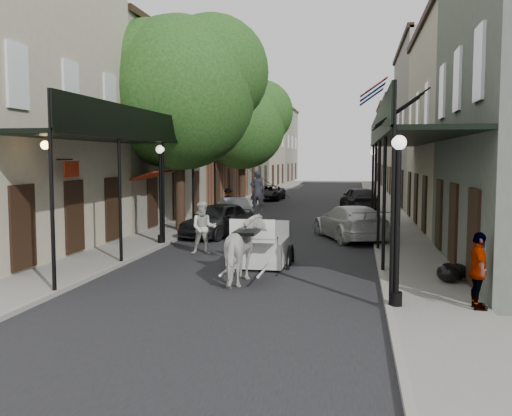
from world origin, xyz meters
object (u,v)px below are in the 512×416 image
at_px(car_left_mid, 235,209).
at_px(car_right_far, 359,198).
at_px(lamppost_left, 161,192).
at_px(car_left_near, 218,219).
at_px(carriage, 263,227).
at_px(pedestrian_sidewalk_right, 478,271).
at_px(lamppost_right_far, 373,181).
at_px(tree_far, 247,122).
at_px(pedestrian_walking, 204,228).
at_px(pedestrian_sidewalk_left, 228,201).
at_px(horse, 246,250).
at_px(tree_near, 189,87).
at_px(lamppost_right_near, 397,218).
at_px(car_right_near, 350,222).
at_px(car_left_far, 270,193).

distance_m(car_left_mid, car_right_far, 9.76).
distance_m(lamppost_left, car_left_near, 3.54).
distance_m(carriage, pedestrian_sidewalk_right, 7.39).
bearing_deg(carriage, lamppost_left, 146.02).
distance_m(lamppost_right_far, carriage, 15.52).
relative_size(tree_far, pedestrian_walking, 4.68).
height_order(pedestrian_walking, pedestrian_sidewalk_left, pedestrian_walking).
bearing_deg(car_left_near, pedestrian_sidewalk_right, -36.93).
bearing_deg(lamppost_right_far, car_left_near, -126.43).
distance_m(lamppost_left, pedestrian_walking, 2.85).
bearing_deg(horse, tree_near, -65.36).
bearing_deg(pedestrian_walking, car_left_mid, 81.12).
height_order(pedestrian_sidewalk_left, car_left_mid, pedestrian_sidewalk_left).
xyz_separation_m(tree_near, lamppost_left, (0.10, -4.18, -4.44)).
bearing_deg(pedestrian_sidewalk_left, lamppost_right_near, 115.21).
relative_size(tree_far, car_right_far, 1.90).
bearing_deg(pedestrian_sidewalk_right, car_right_near, 13.95).
distance_m(tree_near, lamppost_right_far, 12.24).
xyz_separation_m(car_left_far, car_right_near, (6.58, -21.13, 0.11)).
bearing_deg(pedestrian_sidewalk_left, car_left_near, 102.67).
height_order(lamppost_right_near, pedestrian_walking, lamppost_right_near).
distance_m(tree_near, car_left_near, 6.10).
xyz_separation_m(car_left_mid, car_right_near, (6.22, -6.40, 0.11)).
height_order(car_left_near, car_right_far, car_right_far).
bearing_deg(car_left_mid, horse, -101.34).
relative_size(tree_near, car_left_far, 2.25).
distance_m(lamppost_right_far, car_right_far, 4.80).
distance_m(tree_near, carriage, 10.04).
distance_m(lamppost_left, car_left_far, 24.18).
bearing_deg(car_right_far, car_left_near, 53.00).
bearing_deg(tree_far, tree_near, -89.81).
xyz_separation_m(lamppost_right_far, car_left_far, (-7.70, 12.13, -1.45)).
xyz_separation_m(pedestrian_walking, car_right_near, (4.98, 4.57, -0.21)).
height_order(lamppost_left, car_left_near, lamppost_left).
relative_size(tree_near, lamppost_right_far, 2.60).
bearing_deg(car_left_mid, pedestrian_sidewalk_left, 85.97).
height_order(lamppost_right_near, pedestrian_sidewalk_right, lamppost_right_near).
bearing_deg(pedestrian_sidewalk_right, car_left_mid, 27.03).
height_order(horse, carriage, carriage).
bearing_deg(lamppost_right_near, car_left_far, 103.48).
bearing_deg(car_right_near, car_left_far, -93.32).
distance_m(tree_far, pedestrian_sidewalk_left, 7.97).
distance_m(lamppost_left, horse, 7.41).
height_order(pedestrian_sidewalk_left, car_right_far, pedestrian_sidewalk_left).
bearing_deg(car_left_near, lamppost_left, -101.67).
bearing_deg(carriage, car_left_far, 98.59).
distance_m(tree_near, pedestrian_sidewalk_right, 16.70).
distance_m(tree_far, lamppost_right_near, 27.74).
bearing_deg(car_left_near, tree_near, 157.32).
xyz_separation_m(pedestrian_sidewalk_left, car_left_mid, (0.96, -2.56, -0.25)).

